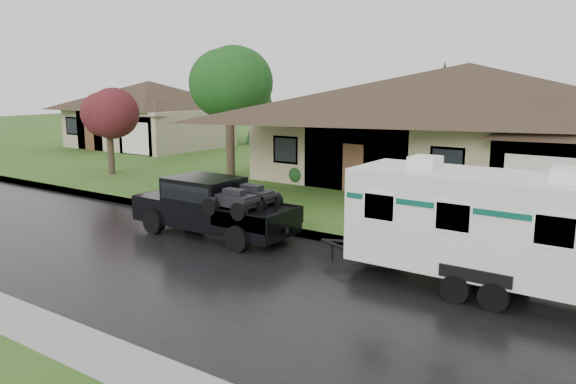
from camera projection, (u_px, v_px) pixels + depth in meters
name	position (u px, v px, depth m)	size (l,w,h in m)	color
ground	(245.00, 249.00, 16.67)	(140.00, 140.00, 0.00)	#30551A
road	(198.00, 267.00, 15.06)	(140.00, 8.00, 0.01)	black
curb	(288.00, 231.00, 18.47)	(140.00, 0.50, 0.15)	gray
lawn	(430.00, 177.00, 28.74)	(140.00, 26.00, 0.15)	#30551A
house_main	(472.00, 110.00, 25.84)	(19.44, 10.80, 6.90)	#998867
house_far	(150.00, 108.00, 41.07)	(10.80, 8.64, 5.80)	tan
tree_left_green	(229.00, 83.00, 28.07)	(4.08, 4.08, 6.76)	#382B1E
tree_red	(108.00, 114.00, 28.80)	(2.70, 2.70, 4.47)	#382B1E
shrub_row	(426.00, 187.00, 22.92)	(13.60, 1.00, 1.00)	#143814
pickup_truck	(211.00, 205.00, 18.04)	(5.62, 2.14, 1.87)	black
travel_trailer	(492.00, 224.00, 12.99)	(6.94, 2.44, 3.11)	white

